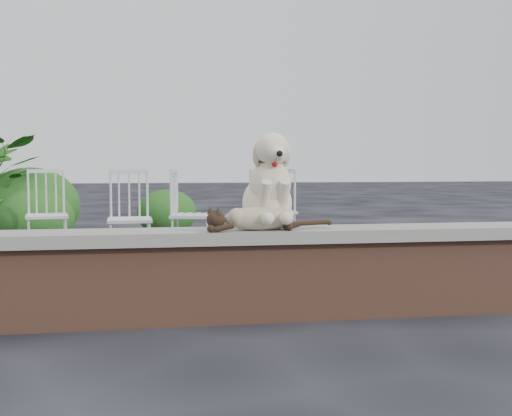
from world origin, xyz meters
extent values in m
plane|color=black|center=(0.00, 0.00, 0.00)|extent=(60.00, 60.00, 0.00)
cube|color=brown|center=(0.00, 0.00, 0.25)|extent=(6.00, 0.30, 0.50)
cube|color=slate|center=(0.00, 0.00, 0.54)|extent=(6.20, 0.40, 0.08)
ellipsoid|color=#2B5117|center=(-2.22, 3.98, 0.33)|extent=(0.93, 0.86, 0.74)
ellipsoid|color=#2B5117|center=(-2.40, 4.66, 0.45)|extent=(1.27, 1.17, 1.01)
ellipsoid|color=#2B5117|center=(-0.61, 5.09, 0.30)|extent=(0.85, 0.78, 0.67)
camera|label=1|loc=(-0.81, -3.92, 0.99)|focal=43.86mm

